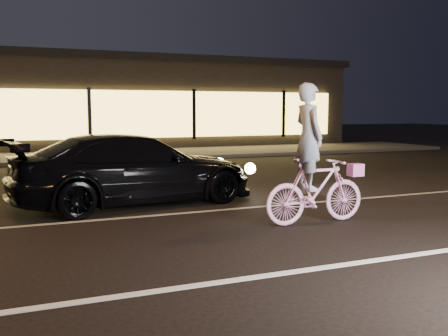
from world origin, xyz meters
name	(u,v)px	position (x,y,z in m)	size (l,w,h in m)	color
ground	(234,240)	(0.00, 0.00, 0.00)	(90.00, 90.00, 0.00)	black
lane_stripe_near	(288,273)	(0.00, -1.50, 0.00)	(60.00, 0.12, 0.01)	silver
lane_stripe_far	(189,213)	(0.00, 2.00, 0.00)	(60.00, 0.10, 0.01)	gray
sidewalk	(97,156)	(0.00, 13.00, 0.06)	(30.00, 4.00, 0.12)	#383533
storefront	(78,102)	(0.00, 18.97, 2.15)	(25.40, 8.42, 4.20)	black
cyclist	(314,175)	(1.56, 0.46, 0.78)	(1.75, 0.60, 2.21)	#EC3FA3
sedan	(135,169)	(-0.68, 3.16, 0.67)	(4.86, 2.55, 1.34)	black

